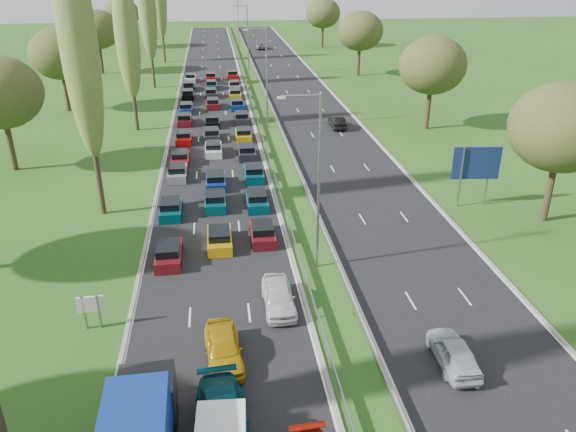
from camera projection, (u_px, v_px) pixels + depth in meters
ground at (266, 123)px, 71.90m from camera, size 260.00×260.00×0.00m
near_carriageway at (213, 120)px, 73.35m from camera, size 10.50×215.00×0.04m
far_carriageway at (315, 117)px, 74.94m from camera, size 10.50×215.00×0.04m
central_reservation at (264, 114)px, 73.92m from camera, size 2.36×215.00×0.32m
lamp_columns at (267, 79)px, 67.58m from camera, size 0.18×140.18×12.00m
poplar_row at (111, 36)px, 54.17m from camera, size 2.80×127.80×22.44m
woodland_right at (461, 79)px, 58.97m from camera, size 8.00×153.00×11.10m
traffic_queue_fill at (213, 127)px, 68.67m from camera, size 9.10×69.21×0.80m
near_car_2 at (141, 418)px, 24.92m from camera, size 2.43×4.95×1.35m
near_car_7 at (223, 420)px, 24.62m from camera, size 2.67×5.70×1.61m
near_car_8 at (223, 348)px, 29.19m from camera, size 2.19×4.74×1.57m
near_car_12 at (279, 296)px, 33.68m from camera, size 1.87×4.58×1.55m
far_car_0 at (454, 352)px, 28.95m from camera, size 1.91×4.45×1.50m
far_car_1 at (337, 122)px, 69.62m from camera, size 1.55×4.43×1.46m
far_car_2 at (261, 46)px, 130.05m from camera, size 2.64×5.25×1.43m
info_sign at (91, 308)px, 31.57m from camera, size 1.50×0.19×2.10m
direction_sign at (476, 166)px, 46.59m from camera, size 3.99×0.53×5.20m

